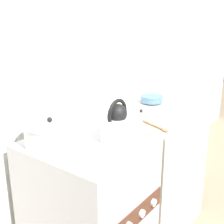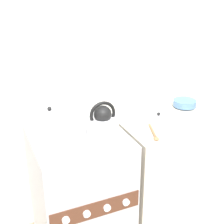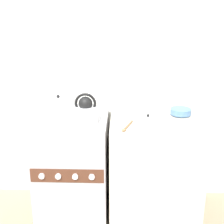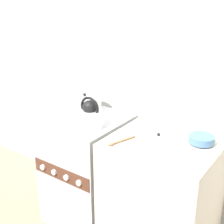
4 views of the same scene
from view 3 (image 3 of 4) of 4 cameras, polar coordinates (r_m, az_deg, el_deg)
name	(u,v)px [view 3 (image 3 of 4)]	position (r m, az deg, el deg)	size (l,w,h in m)	color
wall_back	(77,68)	(2.84, -6.41, 8.08)	(7.00, 0.06, 2.50)	silver
stove	(74,168)	(2.72, -7.01, -10.20)	(0.58, 0.65, 0.91)	#B2B2B7
counter	(153,169)	(2.72, 7.59, -10.34)	(0.73, 0.65, 0.91)	beige
kettle	(86,112)	(2.38, -4.78, 0.02)	(0.24, 0.19, 0.24)	silver
cooking_pot	(59,105)	(2.67, -9.75, 1.25)	(0.28, 0.28, 0.15)	silver
enamel_bowl	(181,112)	(2.65, 12.45, 0.08)	(0.17, 0.17, 0.06)	#4C729E
loose_pot_lid	(148,117)	(2.55, 6.59, -0.98)	(0.16, 0.16, 0.03)	silver
wooden_spoon	(127,127)	(2.33, 2.74, -2.69)	(0.10, 0.22, 0.02)	olive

